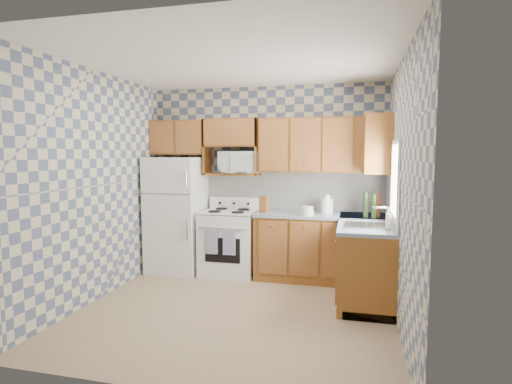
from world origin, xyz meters
TOP-DOWN VIEW (x-y plane):
  - floor at (0.00, 0.00)m, footprint 3.40×3.40m
  - back_wall at (0.00, 1.60)m, footprint 3.40×0.02m
  - right_wall at (1.70, 0.00)m, footprint 0.02×3.20m
  - backsplash_back at (0.40, 1.59)m, footprint 2.60×0.02m
  - backsplash_right at (1.69, 0.80)m, footprint 0.02×1.60m
  - refrigerator at (-1.27, 1.25)m, footprint 0.75×0.70m
  - stove_body at (-0.47, 1.28)m, footprint 0.76×0.65m
  - cooktop at (-0.47, 1.28)m, footprint 0.76×0.65m
  - backguard at (-0.47, 1.55)m, footprint 0.76×0.08m
  - dish_towel_left at (-0.62, 0.93)m, footprint 0.17×0.02m
  - dish_towel_right at (-0.37, 0.93)m, footprint 0.17×0.02m
  - base_cabinets_back at (0.82, 1.30)m, footprint 1.75×0.60m
  - base_cabinets_right at (1.40, 0.80)m, footprint 0.60×1.60m
  - countertop_back at (0.82, 1.30)m, footprint 1.77×0.63m
  - countertop_right at (1.40, 0.80)m, footprint 0.63×1.60m
  - upper_cabinets_back at (0.82, 1.44)m, footprint 1.75×0.33m
  - upper_cabinets_fridge at (-1.29, 1.44)m, footprint 0.82×0.33m
  - upper_cabinets_right at (1.53, 1.25)m, footprint 0.33×0.70m
  - microwave_shelf at (-0.47, 1.44)m, footprint 0.80×0.33m
  - microwave at (-0.38, 1.40)m, footprint 0.66×0.55m
  - sink at (1.40, 0.45)m, footprint 0.48×0.40m
  - window at (1.69, 0.45)m, footprint 0.02×0.66m
  - bottle_0 at (1.41, 1.11)m, footprint 0.07×0.07m
  - bottle_1 at (1.51, 1.05)m, footprint 0.07×0.07m
  - bottle_2 at (1.56, 1.15)m, footprint 0.07×0.07m
  - knife_block at (0.05, 1.22)m, footprint 0.12×0.12m
  - electric_kettle at (0.91, 1.32)m, footprint 0.16×0.16m
  - food_containers at (0.66, 1.09)m, footprint 0.18×0.18m
  - soap_bottle at (1.62, 0.33)m, footprint 0.06×0.06m

SIDE VIEW (x-z plane):
  - floor at x=0.00m, z-range 0.00..0.00m
  - base_cabinets_back at x=0.82m, z-range 0.00..0.88m
  - base_cabinets_right at x=1.40m, z-range 0.00..0.88m
  - stove_body at x=-0.47m, z-range 0.00..0.90m
  - dish_towel_left at x=-0.62m, z-range 0.37..0.73m
  - dish_towel_right at x=-0.37m, z-range 0.37..0.73m
  - refrigerator at x=-1.27m, z-range 0.00..1.68m
  - countertop_back at x=0.82m, z-range 0.88..0.92m
  - countertop_right at x=1.40m, z-range 0.88..0.92m
  - cooktop at x=-0.47m, z-range 0.89..0.92m
  - sink at x=1.40m, z-range 0.91..0.94m
  - food_containers at x=0.66m, z-range 0.92..1.04m
  - backguard at x=-0.47m, z-range 0.92..1.08m
  - soap_bottle at x=1.62m, z-range 0.92..1.09m
  - electric_kettle at x=0.91m, z-range 0.92..1.13m
  - knife_block at x=0.05m, z-range 0.92..1.15m
  - bottle_2 at x=1.56m, z-range 0.92..1.20m
  - bottle_1 at x=1.51m, z-range 0.92..1.22m
  - bottle_0 at x=1.41m, z-range 0.92..1.25m
  - backsplash_back at x=0.40m, z-range 0.92..1.48m
  - backsplash_right at x=1.69m, z-range 0.92..1.48m
  - back_wall at x=0.00m, z-range 0.00..2.70m
  - right_wall at x=1.70m, z-range 0.00..2.70m
  - microwave_shelf at x=-0.47m, z-range 1.42..1.45m
  - window at x=1.69m, z-range 1.02..1.88m
  - microwave at x=-0.38m, z-range 1.45..1.77m
  - upper_cabinets_back at x=0.82m, z-range 1.48..2.22m
  - upper_cabinets_right at x=1.53m, z-range 1.48..2.22m
  - upper_cabinets_fridge at x=-1.29m, z-range 1.72..2.22m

